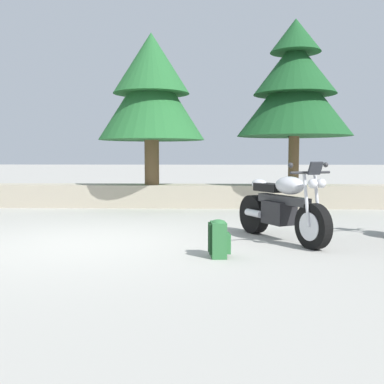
{
  "coord_description": "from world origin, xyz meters",
  "views": [
    {
      "loc": [
        1.77,
        -6.49,
        1.25
      ],
      "look_at": [
        1.48,
        1.2,
        0.65
      ],
      "focal_mm": 43.17,
      "sensor_mm": 36.0,
      "label": 1
    }
  ],
  "objects_px": {
    "motorcycle_silver_centre": "(282,208)",
    "pine_tree_mid_right": "(295,87)",
    "pine_tree_mid_left": "(151,89)",
    "rider_backpack": "(219,238)"
  },
  "relations": [
    {
      "from": "motorcycle_silver_centre",
      "to": "pine_tree_mid_right",
      "type": "xyz_separation_m",
      "value": [
        0.97,
        4.49,
        2.41
      ]
    },
    {
      "from": "motorcycle_silver_centre",
      "to": "pine_tree_mid_left",
      "type": "height_order",
      "value": "pine_tree_mid_left"
    },
    {
      "from": "pine_tree_mid_left",
      "to": "motorcycle_silver_centre",
      "type": "bearing_deg",
      "value": -60.61
    },
    {
      "from": "motorcycle_silver_centre",
      "to": "pine_tree_mid_right",
      "type": "height_order",
      "value": "pine_tree_mid_right"
    },
    {
      "from": "rider_backpack",
      "to": "pine_tree_mid_left",
      "type": "height_order",
      "value": "pine_tree_mid_left"
    },
    {
      "from": "rider_backpack",
      "to": "pine_tree_mid_right",
      "type": "relative_size",
      "value": 0.12
    },
    {
      "from": "rider_backpack",
      "to": "pine_tree_mid_left",
      "type": "xyz_separation_m",
      "value": [
        -1.53,
        5.56,
        2.61
      ]
    },
    {
      "from": "motorcycle_silver_centre",
      "to": "rider_backpack",
      "type": "distance_m",
      "value": 1.52
    },
    {
      "from": "motorcycle_silver_centre",
      "to": "pine_tree_mid_left",
      "type": "xyz_separation_m",
      "value": [
        -2.48,
        4.4,
        2.37
      ]
    },
    {
      "from": "rider_backpack",
      "to": "pine_tree_mid_left",
      "type": "distance_m",
      "value": 6.33
    }
  ]
}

